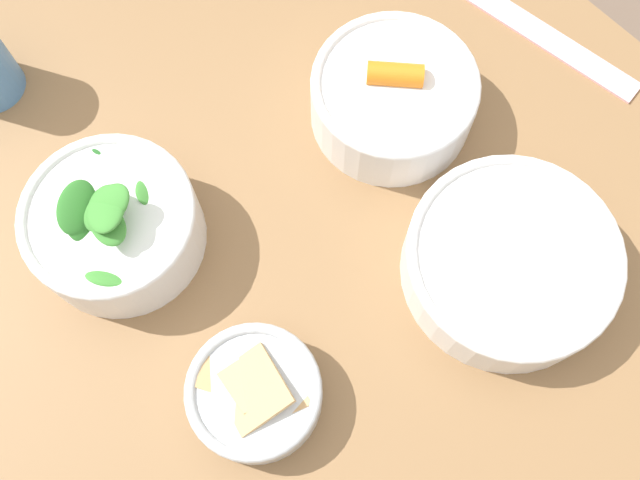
{
  "coord_description": "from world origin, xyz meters",
  "views": [
    {
      "loc": [
        0.16,
        -0.12,
        1.38
      ],
      "look_at": [
        -0.0,
        0.02,
        0.77
      ],
      "focal_mm": 40.0,
      "sensor_mm": 36.0,
      "label": 1
    }
  ],
  "objects_px": {
    "bowl_greens": "(114,224)",
    "bowl_beans_hotdog": "(509,263)",
    "ruler": "(529,27)",
    "bowl_carrots": "(393,98)",
    "bowl_cookies": "(255,393)"
  },
  "relations": [
    {
      "from": "bowl_greens",
      "to": "bowl_beans_hotdog",
      "type": "bearing_deg",
      "value": 42.72
    },
    {
      "from": "bowl_beans_hotdog",
      "to": "ruler",
      "type": "relative_size",
      "value": 0.74
    },
    {
      "from": "bowl_carrots",
      "to": "bowl_cookies",
      "type": "relative_size",
      "value": 1.38
    },
    {
      "from": "bowl_carrots",
      "to": "bowl_beans_hotdog",
      "type": "relative_size",
      "value": 0.84
    },
    {
      "from": "bowl_carrots",
      "to": "bowl_cookies",
      "type": "height_order",
      "value": "bowl_carrots"
    },
    {
      "from": "ruler",
      "to": "bowl_carrots",
      "type": "bearing_deg",
      "value": -97.09
    },
    {
      "from": "bowl_carrots",
      "to": "bowl_beans_hotdog",
      "type": "bearing_deg",
      "value": -10.85
    },
    {
      "from": "bowl_beans_hotdog",
      "to": "ruler",
      "type": "xyz_separation_m",
      "value": [
        -0.17,
        0.22,
        -0.03
      ]
    },
    {
      "from": "bowl_carrots",
      "to": "bowl_greens",
      "type": "distance_m",
      "value": 0.29
    },
    {
      "from": "ruler",
      "to": "bowl_beans_hotdog",
      "type": "bearing_deg",
      "value": -52.9
    },
    {
      "from": "bowl_beans_hotdog",
      "to": "ruler",
      "type": "height_order",
      "value": "bowl_beans_hotdog"
    },
    {
      "from": "bowl_cookies",
      "to": "ruler",
      "type": "bearing_deg",
      "value": 102.23
    },
    {
      "from": "bowl_carrots",
      "to": "bowl_greens",
      "type": "height_order",
      "value": "bowl_greens"
    },
    {
      "from": "bowl_beans_hotdog",
      "to": "ruler",
      "type": "distance_m",
      "value": 0.28
    },
    {
      "from": "bowl_greens",
      "to": "ruler",
      "type": "distance_m",
      "value": 0.48
    }
  ]
}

